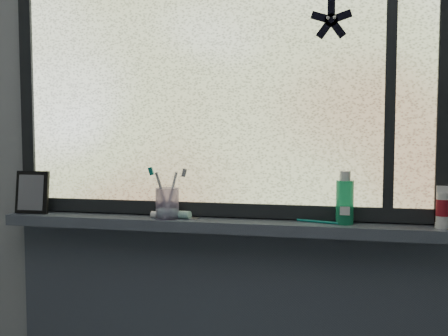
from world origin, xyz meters
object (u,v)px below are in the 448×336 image
vanity_mirror (32,192)px  mouthwash_bottle (345,198)px  toothbrush_cup (167,203)px  cream_tube (442,206)px

vanity_mirror → mouthwash_bottle: mouthwash_bottle is taller
vanity_mirror → mouthwash_bottle: (1.18, 0.01, 0.01)m
toothbrush_cup → mouthwash_bottle: size_ratio=0.74×
vanity_mirror → mouthwash_bottle: bearing=-1.8°
toothbrush_cup → vanity_mirror: bearing=179.4°
toothbrush_cup → mouthwash_bottle: bearing=1.7°
mouthwash_bottle → cream_tube: 0.31m
cream_tube → mouthwash_bottle: bearing=178.1°
cream_tube → vanity_mirror: bearing=-179.9°
vanity_mirror → toothbrush_cup: vanity_mirror is taller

